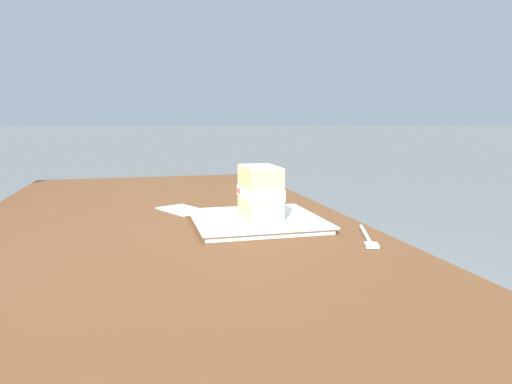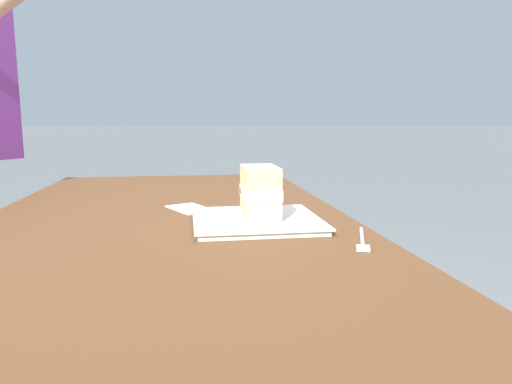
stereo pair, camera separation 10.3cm
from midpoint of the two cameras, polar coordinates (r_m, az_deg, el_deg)
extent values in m
cylinder|color=brown|center=(2.03, -19.31, -8.82)|extent=(0.07, 0.07, 0.65)
cylinder|color=brown|center=(2.03, 2.64, -8.32)|extent=(0.07, 0.07, 0.65)
cube|color=brown|center=(1.16, -8.45, -3.77)|extent=(1.66, 0.88, 0.04)
cube|color=white|center=(1.04, 2.83, -3.72)|extent=(0.27, 0.27, 0.01)
cube|color=white|center=(1.04, 2.84, -3.29)|extent=(0.28, 0.28, 0.00)
cube|color=#E0C17A|center=(1.03, 3.35, -1.95)|extent=(0.13, 0.08, 0.04)
cube|color=white|center=(1.03, 3.37, -0.06)|extent=(0.13, 0.08, 0.02)
sphere|color=red|center=(1.02, 5.38, -0.05)|extent=(0.01, 0.01, 0.01)
sphere|color=red|center=(1.05, 0.93, 0.18)|extent=(0.01, 0.01, 0.01)
cube|color=#E0C17A|center=(1.02, 3.39, 1.86)|extent=(0.13, 0.08, 0.04)
cube|color=white|center=(1.02, 3.40, 3.15)|extent=(0.12, 0.07, 0.00)
cylinder|color=silver|center=(0.95, 16.10, -5.40)|extent=(0.13, 0.06, 0.01)
cube|color=silver|center=(0.87, 16.54, -6.77)|extent=(0.04, 0.03, 0.01)
cube|color=white|center=(1.22, -5.83, -2.08)|extent=(0.16, 0.14, 0.00)
camera|label=1|loc=(0.05, -87.14, 0.45)|focal=32.17mm
camera|label=2|loc=(0.05, 92.86, -0.45)|focal=32.17mm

